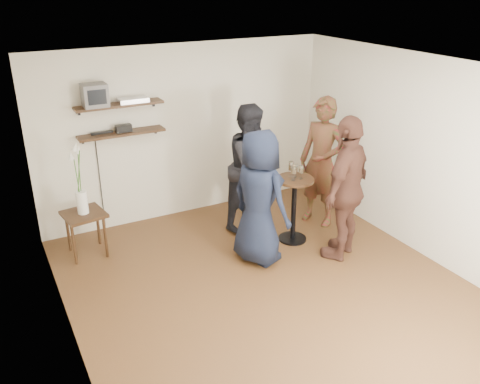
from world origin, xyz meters
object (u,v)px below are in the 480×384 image
Objects in this scene: side_table at (84,220)px; person_brown at (346,188)px; crt_monitor at (94,95)px; person_plaid at (322,162)px; drinks_table at (294,201)px; person_navy at (259,198)px; person_dark at (252,167)px; radio at (124,128)px; dvd_deck at (133,100)px.

person_brown is at bearing -28.13° from side_table.
side_table is 3.44m from person_brown.
crt_monitor is at bearing 50.46° from side_table.
side_table is 3.42m from person_plaid.
person_navy is at bearing -161.12° from drinks_table.
person_dark is (-0.29, 0.68, 0.32)m from drinks_table.
side_table is (-0.76, -0.51, -1.01)m from radio.
radio reaches higher than side_table.
dvd_deck reaches higher than person_dark.
person_navy reaches higher than radio.
person_brown is (2.25, -2.12, -0.56)m from radio.
person_plaid is 1.03m from person_dark.
person_dark is (1.44, -0.80, -0.97)m from dvd_deck.
person_brown is at bearing -43.29° from radio.
person_navy is at bearing -55.05° from radio.
person_dark is 1.47m from person_brown.
person_dark is 0.96× the size of person_brown.
person_dark is (1.94, -0.80, -1.09)m from crt_monitor.
person_brown is (2.59, -2.12, -1.06)m from crt_monitor.
person_plaid is at bearing -24.45° from radio.
drinks_table is 0.80m from person_dark.
person_brown is at bearing -87.20° from person_dark.
drinks_table is at bearing -40.43° from dvd_deck.
dvd_deck is 0.43× the size of drinks_table.
person_dark reaches higher than side_table.
person_navy is at bearing -48.01° from crt_monitor.
person_plaid reaches higher than drinks_table.
person_brown is (1.05, -0.41, 0.08)m from person_navy.
person_plaid is (0.67, 0.31, 0.35)m from drinks_table.
crt_monitor is at bearing 180.00° from radio.
dvd_deck is 0.22× the size of person_dark.
side_table is at bearing -151.28° from dvd_deck.
person_dark is at bearing -135.77° from person_plaid.
dvd_deck is 0.21× the size of person_brown.
crt_monitor is 0.17× the size of person_plaid.
crt_monitor is at bearing 180.00° from dvd_deck.
person_plaid reaches higher than person_navy.
radio is at bearing 180.00° from dvd_deck.
person_plaid is (2.40, -1.16, -0.94)m from dvd_deck.
dvd_deck is 1.82× the size of radio.
crt_monitor is at bearing 146.63° from drinks_table.
person_dark is at bearing -92.80° from person_brown.
crt_monitor reaches higher than dvd_deck.
person_dark is at bearing -26.44° from radio.
person_plaid is at bearing 24.79° from drinks_table.
drinks_table is at bearing -90.00° from person_plaid.
person_navy is (-0.41, -0.91, -0.04)m from person_dark.
drinks_table is 0.49× the size of person_brown.
crt_monitor is 0.17× the size of person_dark.
person_dark is (1.60, -0.80, -0.59)m from radio.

